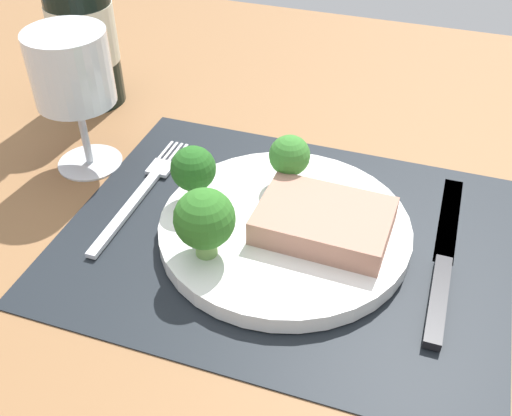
{
  "coord_description": "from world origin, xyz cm",
  "views": [
    {
      "loc": [
        10.86,
        -40.16,
        37.6
      ],
      "look_at": [
        -3.16,
        1.13,
        1.9
      ],
      "focal_mm": 42.2,
      "sensor_mm": 36.0,
      "label": 1
    }
  ],
  "objects_px": {
    "fork": "(142,192)",
    "knife": "(443,264)",
    "plate": "(285,229)",
    "wine_glass": "(72,76)",
    "steak": "(324,220)",
    "wine_bottle": "(81,22)"
  },
  "relations": [
    {
      "from": "wine_bottle",
      "to": "steak",
      "type": "bearing_deg",
      "value": -27.12
    },
    {
      "from": "steak",
      "to": "knife",
      "type": "relative_size",
      "value": 0.5
    },
    {
      "from": "steak",
      "to": "wine_glass",
      "type": "bearing_deg",
      "value": 169.92
    },
    {
      "from": "knife",
      "to": "wine_glass",
      "type": "distance_m",
      "value": 0.39
    },
    {
      "from": "fork",
      "to": "knife",
      "type": "xyz_separation_m",
      "value": [
        0.3,
        -0.01,
        0.0
      ]
    },
    {
      "from": "knife",
      "to": "wine_glass",
      "type": "xyz_separation_m",
      "value": [
        -0.38,
        0.04,
        0.1
      ]
    },
    {
      "from": "steak",
      "to": "wine_bottle",
      "type": "xyz_separation_m",
      "value": [
        -0.34,
        0.17,
        0.07
      ]
    },
    {
      "from": "steak",
      "to": "wine_glass",
      "type": "distance_m",
      "value": 0.28
    },
    {
      "from": "plate",
      "to": "wine_glass",
      "type": "distance_m",
      "value": 0.26
    },
    {
      "from": "steak",
      "to": "knife",
      "type": "xyz_separation_m",
      "value": [
        0.11,
        0.0,
        -0.02
      ]
    },
    {
      "from": "plate",
      "to": "wine_bottle",
      "type": "distance_m",
      "value": 0.36
    },
    {
      "from": "knife",
      "to": "wine_bottle",
      "type": "relative_size",
      "value": 0.82
    },
    {
      "from": "knife",
      "to": "wine_bottle",
      "type": "height_order",
      "value": "wine_bottle"
    },
    {
      "from": "wine_glass",
      "to": "knife",
      "type": "bearing_deg",
      "value": -6.53
    },
    {
      "from": "knife",
      "to": "steak",
      "type": "bearing_deg",
      "value": -176.37
    },
    {
      "from": "steak",
      "to": "fork",
      "type": "relative_size",
      "value": 0.6
    },
    {
      "from": "knife",
      "to": "wine_glass",
      "type": "height_order",
      "value": "wine_glass"
    },
    {
      "from": "plate",
      "to": "knife",
      "type": "relative_size",
      "value": 1.0
    },
    {
      "from": "wine_bottle",
      "to": "wine_glass",
      "type": "xyz_separation_m",
      "value": [
        0.07,
        -0.12,
        0.0
      ]
    },
    {
      "from": "knife",
      "to": "fork",
      "type": "bearing_deg",
      "value": 179.32
    },
    {
      "from": "plate",
      "to": "fork",
      "type": "height_order",
      "value": "plate"
    },
    {
      "from": "steak",
      "to": "plate",
      "type": "bearing_deg",
      "value": -179.28
    }
  ]
}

